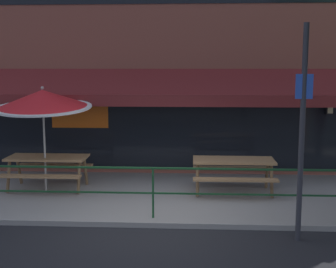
{
  "coord_description": "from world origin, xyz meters",
  "views": [
    {
      "loc": [
        0.75,
        -8.12,
        2.93
      ],
      "look_at": [
        0.21,
        1.6,
        1.5
      ],
      "focal_mm": 50.0,
      "sensor_mm": 36.0,
      "label": 1
    }
  ],
  "objects_px": {
    "picnic_table_left": "(48,163)",
    "street_sign_pole": "(302,132)",
    "patio_umbrella_left": "(43,100)",
    "picnic_table_centre": "(233,166)"
  },
  "relations": [
    {
      "from": "picnic_table_centre",
      "to": "street_sign_pole",
      "type": "relative_size",
      "value": 0.5
    },
    {
      "from": "patio_umbrella_left",
      "to": "street_sign_pole",
      "type": "relative_size",
      "value": 0.66
    },
    {
      "from": "picnic_table_centre",
      "to": "patio_umbrella_left",
      "type": "xyz_separation_m",
      "value": [
        -4.24,
        -0.09,
        1.47
      ]
    },
    {
      "from": "patio_umbrella_left",
      "to": "picnic_table_centre",
      "type": "bearing_deg",
      "value": 1.24
    },
    {
      "from": "patio_umbrella_left",
      "to": "street_sign_pole",
      "type": "distance_m",
      "value": 5.71
    },
    {
      "from": "picnic_table_centre",
      "to": "patio_umbrella_left",
      "type": "bearing_deg",
      "value": -178.76
    },
    {
      "from": "picnic_table_left",
      "to": "picnic_table_centre",
      "type": "relative_size",
      "value": 1.0
    },
    {
      "from": "picnic_table_left",
      "to": "street_sign_pole",
      "type": "distance_m",
      "value": 5.88
    },
    {
      "from": "picnic_table_left",
      "to": "street_sign_pole",
      "type": "xyz_separation_m",
      "value": [
        5.12,
        -2.67,
        1.15
      ]
    },
    {
      "from": "picnic_table_left",
      "to": "patio_umbrella_left",
      "type": "height_order",
      "value": "patio_umbrella_left"
    }
  ]
}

